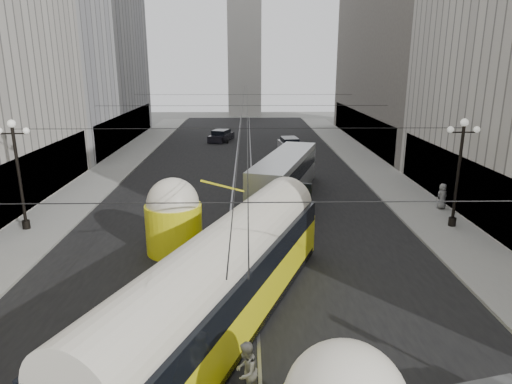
{
  "coord_description": "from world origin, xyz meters",
  "views": [
    {
      "loc": [
        0.38,
        -7.42,
        9.54
      ],
      "look_at": [
        0.78,
        12.85,
        3.77
      ],
      "focal_mm": 32.0,
      "sensor_mm": 36.0,
      "label": 1
    }
  ],
  "objects_px": {
    "city_bus": "(285,174)",
    "streetcar": "(224,279)",
    "pedestrian_crossing_b": "(246,371)",
    "pedestrian_sidewalk_right": "(442,196)",
    "pedestrian_crossing_a": "(126,380)"
  },
  "relations": [
    {
      "from": "streetcar",
      "to": "city_bus",
      "type": "distance_m",
      "value": 17.65
    },
    {
      "from": "streetcar",
      "to": "pedestrian_crossing_b",
      "type": "height_order",
      "value": "streetcar"
    },
    {
      "from": "city_bus",
      "to": "pedestrian_sidewalk_right",
      "type": "distance_m",
      "value": 10.83
    },
    {
      "from": "streetcar",
      "to": "pedestrian_crossing_b",
      "type": "xyz_separation_m",
      "value": [
        0.81,
        -3.79,
        -1.04
      ]
    },
    {
      "from": "pedestrian_crossing_a",
      "to": "pedestrian_crossing_b",
      "type": "relative_size",
      "value": 1.02
    },
    {
      "from": "city_bus",
      "to": "streetcar",
      "type": "bearing_deg",
      "value": -101.84
    },
    {
      "from": "streetcar",
      "to": "pedestrian_crossing_a",
      "type": "distance_m",
      "value": 4.96
    },
    {
      "from": "city_bus",
      "to": "pedestrian_crossing_b",
      "type": "relative_size",
      "value": 6.82
    },
    {
      "from": "streetcar",
      "to": "city_bus",
      "type": "relative_size",
      "value": 1.37
    },
    {
      "from": "streetcar",
      "to": "pedestrian_crossing_a",
      "type": "relative_size",
      "value": 9.22
    },
    {
      "from": "city_bus",
      "to": "pedestrian_sidewalk_right",
      "type": "xyz_separation_m",
      "value": [
        10.19,
        -3.61,
        -0.67
      ]
    },
    {
      "from": "pedestrian_crossing_a",
      "to": "pedestrian_sidewalk_right",
      "type": "height_order",
      "value": "same"
    },
    {
      "from": "pedestrian_crossing_a",
      "to": "pedestrian_crossing_b",
      "type": "height_order",
      "value": "pedestrian_crossing_a"
    },
    {
      "from": "pedestrian_sidewalk_right",
      "to": "pedestrian_crossing_a",
      "type": "bearing_deg",
      "value": 26.45
    },
    {
      "from": "streetcar",
      "to": "pedestrian_crossing_b",
      "type": "bearing_deg",
      "value": -77.86
    }
  ]
}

